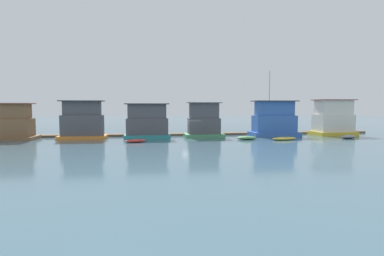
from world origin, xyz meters
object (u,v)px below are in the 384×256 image
(dinghy_green, at_px, (247,138))
(dinghy_grey, at_px, (348,137))
(houseboat_orange, at_px, (83,122))
(houseboat_yellow, at_px, (333,119))
(dinghy_red, at_px, (135,141))
(dinghy_yellow, at_px, (284,138))
(mooring_post_near_right, at_px, (268,129))
(houseboat_brown, at_px, (15,124))
(houseboat_blue, at_px, (274,121))
(houseboat_green, at_px, (204,122))
(houseboat_teal, at_px, (147,122))

(dinghy_green, xyz_separation_m, dinghy_grey, (14.53, -0.51, -0.01))
(houseboat_orange, height_order, houseboat_yellow, houseboat_yellow)
(dinghy_red, bearing_deg, dinghy_yellow, -0.59)
(mooring_post_near_right, bearing_deg, houseboat_brown, -176.74)
(houseboat_orange, distance_m, houseboat_yellow, 37.25)
(houseboat_blue, xyz_separation_m, dinghy_grey, (8.84, -4.72, -2.06))
(houseboat_brown, distance_m, houseboat_orange, 8.57)
(houseboat_blue, height_order, dinghy_yellow, houseboat_blue)
(houseboat_green, distance_m, dinghy_yellow, 11.37)
(dinghy_green, bearing_deg, mooring_post_near_right, 48.61)
(dinghy_grey, height_order, mooring_post_near_right, mooring_post_near_right)
(houseboat_orange, height_order, dinghy_yellow, houseboat_orange)
(mooring_post_near_right, bearing_deg, houseboat_yellow, -12.53)
(houseboat_brown, xyz_separation_m, houseboat_orange, (8.57, 0.04, 0.20))
(dinghy_grey, bearing_deg, houseboat_yellow, 80.55)
(houseboat_green, bearing_deg, houseboat_teal, -177.86)
(houseboat_teal, distance_m, dinghy_red, 5.49)
(houseboat_teal, bearing_deg, houseboat_yellow, 0.55)
(houseboat_blue, distance_m, dinghy_red, 21.04)
(houseboat_brown, xyz_separation_m, houseboat_green, (25.48, -0.06, 0.08))
(mooring_post_near_right, bearing_deg, dinghy_grey, -37.94)
(houseboat_brown, height_order, houseboat_yellow, houseboat_yellow)
(houseboat_teal, height_order, houseboat_yellow, houseboat_yellow)
(houseboat_green, bearing_deg, houseboat_blue, -0.43)
(houseboat_teal, distance_m, dinghy_grey, 28.12)
(houseboat_brown, height_order, dinghy_grey, houseboat_brown)
(dinghy_green, relative_size, mooring_post_near_right, 1.71)
(dinghy_green, bearing_deg, houseboat_orange, 168.66)
(dinghy_red, height_order, dinghy_green, dinghy_green)
(dinghy_red, distance_m, dinghy_grey, 29.15)
(houseboat_teal, height_order, dinghy_yellow, houseboat_teal)
(houseboat_green, bearing_deg, houseboat_brown, 179.86)
(houseboat_teal, relative_size, mooring_post_near_right, 3.75)
(houseboat_green, distance_m, mooring_post_near_right, 10.96)
(houseboat_blue, bearing_deg, dinghy_grey, -28.10)
(dinghy_red, height_order, dinghy_grey, dinghy_grey)
(dinghy_green, bearing_deg, houseboat_blue, 36.54)
(dinghy_yellow, relative_size, dinghy_grey, 1.29)
(houseboat_brown, height_order, dinghy_red, houseboat_brown)
(houseboat_yellow, distance_m, dinghy_green, 16.06)
(houseboat_teal, height_order, houseboat_blue, houseboat_blue)
(houseboat_yellow, bearing_deg, houseboat_blue, -179.70)
(dinghy_red, xyz_separation_m, dinghy_yellow, (19.41, -0.20, -0.00))
(dinghy_yellow, height_order, dinghy_grey, dinghy_grey)
(houseboat_teal, bearing_deg, mooring_post_near_right, 7.33)
(dinghy_red, distance_m, dinghy_yellow, 19.41)
(mooring_post_near_right, bearing_deg, houseboat_teal, -172.67)
(houseboat_brown, xyz_separation_m, dinghy_yellow, (35.28, -5.45, -1.91))
(houseboat_teal, distance_m, dinghy_yellow, 18.77)
(dinghy_yellow, bearing_deg, houseboat_brown, 171.22)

